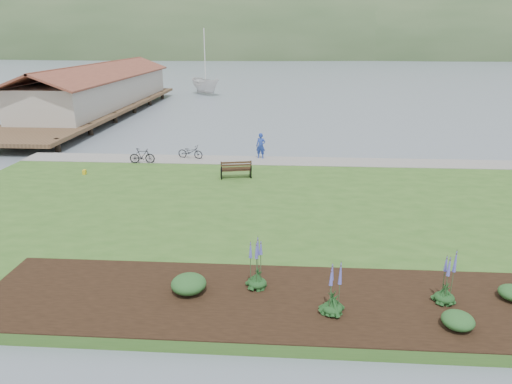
{
  "coord_description": "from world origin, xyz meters",
  "views": [
    {
      "loc": [
        0.51,
        -22.21,
        8.26
      ],
      "look_at": [
        -0.83,
        -2.05,
        1.3
      ],
      "focal_mm": 32.0,
      "sensor_mm": 36.0,
      "label": 1
    }
  ],
  "objects_px": {
    "park_bench": "(236,169)",
    "person": "(261,144)",
    "sailboat": "(206,94)",
    "bicycle_a": "(190,152)"
  },
  "relations": [
    {
      "from": "bicycle_a",
      "to": "sailboat",
      "type": "height_order",
      "value": "sailboat"
    },
    {
      "from": "park_bench",
      "to": "person",
      "type": "height_order",
      "value": "person"
    },
    {
      "from": "park_bench",
      "to": "person",
      "type": "bearing_deg",
      "value": 63.98
    },
    {
      "from": "park_bench",
      "to": "bicycle_a",
      "type": "distance_m",
      "value": 5.54
    },
    {
      "from": "park_bench",
      "to": "person",
      "type": "xyz_separation_m",
      "value": [
        1.18,
        4.56,
        0.46
      ]
    },
    {
      "from": "person",
      "to": "bicycle_a",
      "type": "distance_m",
      "value": 4.76
    },
    {
      "from": "person",
      "to": "sailboat",
      "type": "relative_size",
      "value": 0.07
    },
    {
      "from": "park_bench",
      "to": "sailboat",
      "type": "distance_m",
      "value": 43.22
    },
    {
      "from": "person",
      "to": "park_bench",
      "type": "bearing_deg",
      "value": -93.06
    },
    {
      "from": "bicycle_a",
      "to": "sailboat",
      "type": "relative_size",
      "value": 0.06
    }
  ]
}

